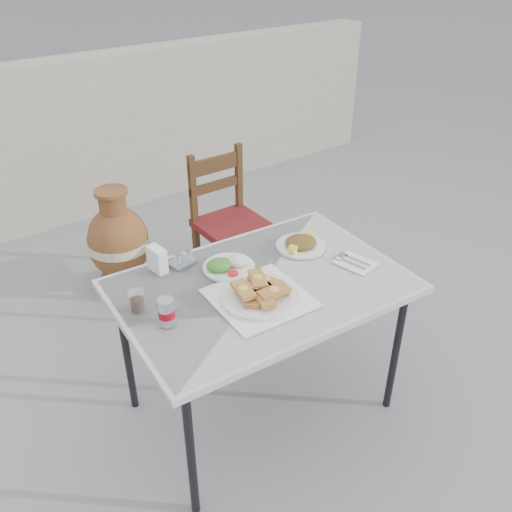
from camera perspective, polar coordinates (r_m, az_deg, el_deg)
ground at (r=2.76m, az=0.47°, el=-15.23°), size 80.00×80.00×0.00m
cafe_table at (r=2.30m, az=0.59°, el=-3.84°), size 1.26×0.90×0.73m
pide_plate at (r=2.16m, az=0.38°, el=-3.74°), size 0.39×0.39×0.08m
salad_rice_plate at (r=2.35m, az=-2.95°, el=-0.92°), size 0.23×0.23×0.06m
salad_chopped_plate at (r=2.52m, az=4.74°, el=1.31°), size 0.23×0.23×0.05m
soda_can at (r=2.05m, az=-9.41°, el=-5.85°), size 0.06×0.06×0.11m
cola_glass at (r=2.15m, az=-12.39°, el=-4.76°), size 0.06×0.06×0.09m
napkin_holder at (r=2.36m, az=-10.35°, el=-0.36°), size 0.07×0.10×0.11m
condiment_caddy at (r=2.40m, az=-7.85°, el=-0.32°), size 0.12×0.10×0.08m
cutlery_napkin at (r=2.44m, az=10.14°, el=-0.60°), size 0.16×0.19×0.01m
chair at (r=3.33m, az=-2.88°, el=3.68°), size 0.39×0.39×0.88m
terracotta_urn at (r=3.48m, az=-14.26°, el=1.33°), size 0.39×0.39×0.67m
back_wall at (r=4.39m, az=-19.92°, el=11.05°), size 6.00×0.25×1.20m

